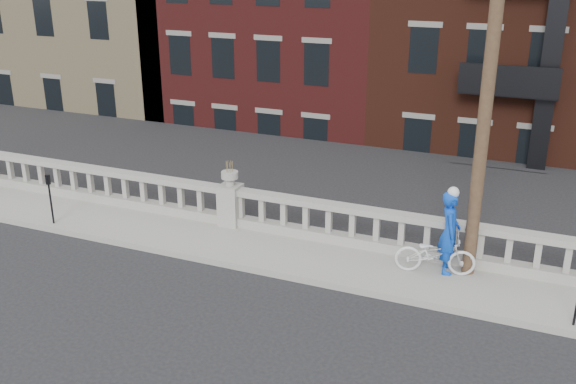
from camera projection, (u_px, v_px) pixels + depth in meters
name	position (u px, v px, depth m)	size (l,w,h in m)	color
ground	(146.00, 298.00, 13.70)	(120.00, 120.00, 0.00)	black
sidewalk	(214.00, 240.00, 16.26)	(32.00, 2.20, 0.15)	gray
balustrade	(231.00, 207.00, 16.88)	(28.00, 0.34, 1.03)	gray
planter_pedestal	(231.00, 200.00, 16.82)	(0.55, 0.55, 1.76)	gray
lower_level	(415.00, 43.00, 32.45)	(80.00, 44.00, 20.80)	#605E59
utility_pole	(493.00, 43.00, 12.71)	(1.60, 0.28, 10.00)	#422D1E
parking_meter_c	(50.00, 194.00, 16.81)	(0.10, 0.09, 1.36)	black
bicycle	(435.00, 254.00, 14.30)	(0.62, 1.77, 0.93)	silver
cyclist	(450.00, 232.00, 14.21)	(0.70, 0.46, 1.92)	#0C40BE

